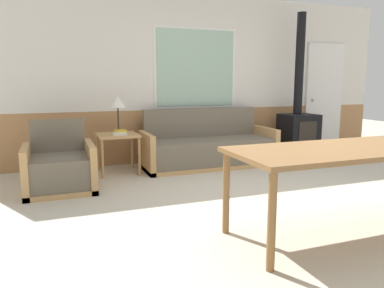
{
  "coord_description": "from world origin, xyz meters",
  "views": [
    {
      "loc": [
        -2.29,
        -3.25,
        1.31
      ],
      "look_at": [
        -0.73,
        0.91,
        0.57
      ],
      "focal_mm": 35.0,
      "sensor_mm": 36.0,
      "label": 1
    }
  ],
  "objects_px": {
    "armchair": "(60,169)",
    "dining_table": "(349,155)",
    "wood_stove": "(298,122)",
    "couch": "(208,149)",
    "side_table": "(118,140)",
    "table_lamp": "(118,103)"
  },
  "relations": [
    {
      "from": "armchair",
      "to": "dining_table",
      "type": "relative_size",
      "value": 0.4
    },
    {
      "from": "table_lamp",
      "to": "wood_stove",
      "type": "height_order",
      "value": "wood_stove"
    },
    {
      "from": "armchair",
      "to": "wood_stove",
      "type": "distance_m",
      "value": 3.99
    },
    {
      "from": "wood_stove",
      "to": "armchair",
      "type": "bearing_deg",
      "value": -170.71
    },
    {
      "from": "side_table",
      "to": "dining_table",
      "type": "height_order",
      "value": "dining_table"
    },
    {
      "from": "wood_stove",
      "to": "couch",
      "type": "bearing_deg",
      "value": -177.49
    },
    {
      "from": "side_table",
      "to": "wood_stove",
      "type": "distance_m",
      "value": 3.12
    },
    {
      "from": "side_table",
      "to": "dining_table",
      "type": "xyz_separation_m",
      "value": [
        1.49,
        -2.88,
        0.21
      ]
    },
    {
      "from": "armchair",
      "to": "dining_table",
      "type": "xyz_separation_m",
      "value": [
        2.3,
        -2.27,
        0.44
      ]
    },
    {
      "from": "couch",
      "to": "side_table",
      "type": "height_order",
      "value": "couch"
    },
    {
      "from": "armchair",
      "to": "wood_stove",
      "type": "xyz_separation_m",
      "value": [
        3.92,
        0.64,
        0.36
      ]
    },
    {
      "from": "couch",
      "to": "table_lamp",
      "type": "xyz_separation_m",
      "value": [
        -1.36,
        0.15,
        0.74
      ]
    },
    {
      "from": "armchair",
      "to": "table_lamp",
      "type": "height_order",
      "value": "table_lamp"
    },
    {
      "from": "dining_table",
      "to": "armchair",
      "type": "bearing_deg",
      "value": 135.42
    },
    {
      "from": "side_table",
      "to": "dining_table",
      "type": "relative_size",
      "value": 0.27
    },
    {
      "from": "armchair",
      "to": "wood_stove",
      "type": "relative_size",
      "value": 0.34
    },
    {
      "from": "couch",
      "to": "table_lamp",
      "type": "distance_m",
      "value": 1.55
    },
    {
      "from": "table_lamp",
      "to": "dining_table",
      "type": "relative_size",
      "value": 0.26
    },
    {
      "from": "side_table",
      "to": "couch",
      "type": "bearing_deg",
      "value": -1.9
    },
    {
      "from": "side_table",
      "to": "wood_stove",
      "type": "xyz_separation_m",
      "value": [
        3.11,
        0.03,
        0.13
      ]
    },
    {
      "from": "table_lamp",
      "to": "wood_stove",
      "type": "xyz_separation_m",
      "value": [
        3.08,
        -0.07,
        -0.39
      ]
    },
    {
      "from": "armchair",
      "to": "dining_table",
      "type": "bearing_deg",
      "value": -53.84
    }
  ]
}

